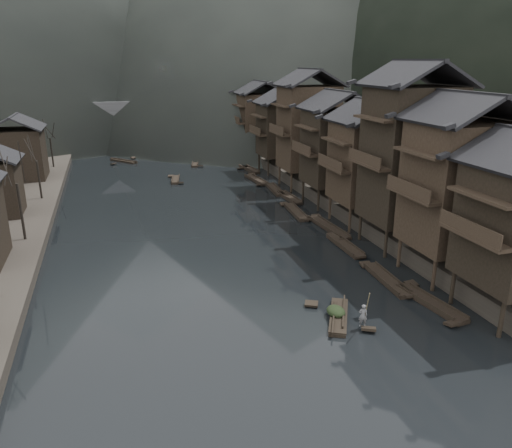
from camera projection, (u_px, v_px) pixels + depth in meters
name	position (u px, v px, depth m)	size (l,w,h in m)	color
water	(241.00, 295.00, 37.33)	(300.00, 300.00, 0.00)	black
right_bank	(383.00, 160.00, 82.87)	(40.00, 200.00, 1.80)	#2D2823
stilt_houses	(346.00, 132.00, 56.25)	(9.00, 67.60, 16.99)	black
bare_trees	(11.00, 184.00, 43.54)	(3.77, 62.74, 7.54)	black
moored_sampans	(293.00, 204.00, 59.85)	(3.12, 59.75, 0.47)	black
midriver_boats	(147.00, 161.00, 85.52)	(14.74, 37.16, 0.45)	black
stone_bridge	(150.00, 120.00, 101.28)	(40.00, 6.00, 9.00)	#4C4C4F
hero_sampan	(339.00, 316.00, 33.87)	(3.33, 5.25, 0.44)	black
cargo_heap	(336.00, 307.00, 33.86)	(1.20, 1.57, 0.72)	black
boatman	(363.00, 312.00, 32.25)	(0.58, 0.38, 1.58)	slate
bamboo_pole	(369.00, 275.00, 31.47)	(0.06, 0.06, 4.32)	#8C7A51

